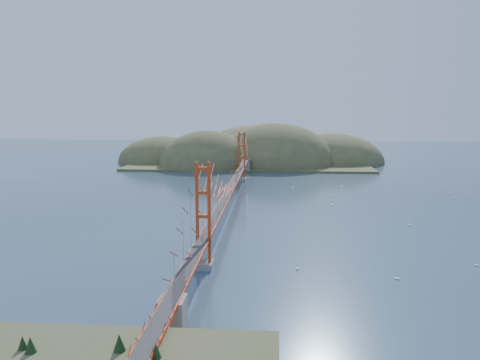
# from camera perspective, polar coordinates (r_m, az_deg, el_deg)

# --- Properties ---
(ground) EXTENTS (320.00, 320.00, 0.00)m
(ground) POSITION_cam_1_polar(r_m,az_deg,el_deg) (81.09, -1.26, -3.49)
(ground) COLOR #2E465C
(ground) RESTS_ON ground
(bridge) EXTENTS (2.20, 94.40, 12.00)m
(bridge) POSITION_cam_1_polar(r_m,az_deg,el_deg) (80.04, -1.27, 1.44)
(bridge) COLOR gray
(bridge) RESTS_ON ground
(approach_viaduct) EXTENTS (1.40, 12.00, 3.38)m
(approach_viaduct) POSITION_cam_1_polar(r_m,az_deg,el_deg) (31.73, -10.72, -19.47)
(approach_viaduct) COLOR red
(approach_viaduct) RESTS_ON ground
(promontory) EXTENTS (9.00, 6.00, 0.24)m
(promontory) POSITION_cam_1_polar(r_m,az_deg,el_deg) (35.78, -9.12, -20.34)
(promontory) COLOR #59544C
(promontory) RESTS_ON ground
(fort) EXTENTS (3.70, 2.30, 1.75)m
(fort) POSITION_cam_1_polar(r_m,az_deg,el_deg) (36.04, -8.22, -19.10)
(fort) COLOR brown
(fort) RESTS_ON ground
(far_headlands) EXTENTS (84.00, 58.00, 25.00)m
(far_headlands) POSITION_cam_1_polar(r_m,az_deg,el_deg) (148.45, 2.09, 2.24)
(far_headlands) COLOR olive
(far_headlands) RESTS_ON ground
(sailboat_12) EXTENTS (0.62, 0.59, 0.69)m
(sailboat_12) POSITION_cam_1_polar(r_m,az_deg,el_deg) (104.74, 12.32, -0.75)
(sailboat_12) COLOR white
(sailboat_12) RESTS_ON ground
(sailboat_0) EXTENTS (0.47, 0.56, 0.64)m
(sailboat_0) POSITION_cam_1_polar(r_m,az_deg,el_deg) (86.17, 17.18, -3.05)
(sailboat_0) COLOR white
(sailboat_0) RESTS_ON ground
(sailboat_16) EXTENTS (0.56, 0.56, 0.62)m
(sailboat_16) POSITION_cam_1_polar(r_m,az_deg,el_deg) (102.10, 6.46, -0.85)
(sailboat_16) COLOR white
(sailboat_16) RESTS_ON ground
(sailboat_6) EXTENTS (0.62, 0.62, 0.67)m
(sailboat_6) POSITION_cam_1_polar(r_m,az_deg,el_deg) (51.59, 18.63, -11.22)
(sailboat_6) COLOR white
(sailboat_6) RESTS_ON ground
(sailboat_2) EXTENTS (0.56, 0.56, 0.60)m
(sailboat_2) POSITION_cam_1_polar(r_m,az_deg,el_deg) (59.02, 26.86, -9.17)
(sailboat_2) COLOR white
(sailboat_2) RESTS_ON ground
(sailboat_14) EXTENTS (0.69, 0.69, 0.73)m
(sailboat_14) POSITION_cam_1_polar(r_m,az_deg,el_deg) (85.43, 11.18, -2.90)
(sailboat_14) COLOR white
(sailboat_14) RESTS_ON ground
(sailboat_9) EXTENTS (0.45, 0.54, 0.62)m
(sailboat_9) POSITION_cam_1_polar(r_m,az_deg,el_deg) (103.46, 26.18, -1.60)
(sailboat_9) COLOR white
(sailboat_9) RESTS_ON ground
(sailboat_4) EXTENTS (0.55, 0.62, 0.71)m
(sailboat_4) POSITION_cam_1_polar(r_m,az_deg,el_deg) (104.29, 24.16, -1.38)
(sailboat_4) COLOR white
(sailboat_4) RESTS_ON ground
(sailboat_3) EXTENTS (0.52, 0.52, 0.55)m
(sailboat_3) POSITION_cam_1_polar(r_m,az_deg,el_deg) (110.88, 8.78, -0.12)
(sailboat_3) COLOR white
(sailboat_3) RESTS_ON ground
(sailboat_7) EXTENTS (0.60, 0.48, 0.71)m
(sailboat_7) POSITION_cam_1_polar(r_m,az_deg,el_deg) (93.24, 11.50, -1.92)
(sailboat_7) COLOR white
(sailboat_7) RESTS_ON ground
(sailboat_1) EXTENTS (0.61, 0.61, 0.64)m
(sailboat_1) POSITION_cam_1_polar(r_m,az_deg,el_deg) (74.44, 19.91, -5.07)
(sailboat_1) COLOR white
(sailboat_1) RESTS_ON ground
(sailboat_15) EXTENTS (0.47, 0.58, 0.67)m
(sailboat_15) POSITION_cam_1_polar(r_m,az_deg,el_deg) (119.25, 18.72, 0.16)
(sailboat_15) COLOR white
(sailboat_15) RESTS_ON ground
(sailboat_10) EXTENTS (0.62, 0.62, 0.69)m
(sailboat_10) POSITION_cam_1_polar(r_m,az_deg,el_deg) (52.17, 7.03, -10.57)
(sailboat_10) COLOR white
(sailboat_10) RESTS_ON ground
(sailboat_8) EXTENTS (0.56, 0.53, 0.63)m
(sailboat_8) POSITION_cam_1_polar(r_m,az_deg,el_deg) (94.60, 15.40, -1.91)
(sailboat_8) COLOR white
(sailboat_8) RESTS_ON ground
(sailboat_17) EXTENTS (0.51, 0.42, 0.60)m
(sailboat_17) POSITION_cam_1_polar(r_m,az_deg,el_deg) (121.47, 23.43, 0.04)
(sailboat_17) COLOR white
(sailboat_17) RESTS_ON ground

